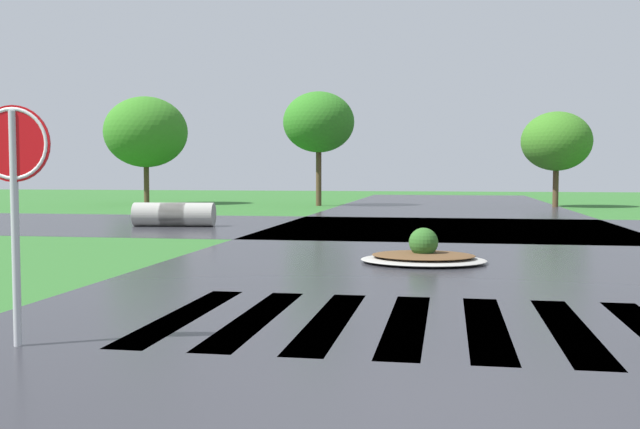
# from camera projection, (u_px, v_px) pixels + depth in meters

# --- Properties ---
(asphalt_roadway) EXTENTS (10.89, 80.00, 0.01)m
(asphalt_roadway) POSITION_uv_depth(u_px,v_px,m) (447.00, 258.00, 14.81)
(asphalt_roadway) COLOR #2B2B30
(asphalt_roadway) RESTS_ON ground
(asphalt_cross_road) EXTENTS (90.00, 9.80, 0.01)m
(asphalt_cross_road) POSITION_uv_depth(u_px,v_px,m) (448.00, 228.00, 22.81)
(asphalt_cross_road) COLOR #2B2B30
(asphalt_cross_road) RESTS_ON ground
(crosswalk_stripes) EXTENTS (6.75, 3.58, 0.01)m
(crosswalk_stripes) POSITION_uv_depth(u_px,v_px,m) (446.00, 324.00, 8.44)
(crosswalk_stripes) COLOR white
(crosswalk_stripes) RESTS_ON ground
(stop_sign) EXTENTS (0.76, 0.11, 2.41)m
(stop_sign) POSITION_uv_depth(u_px,v_px,m) (14.00, 168.00, 7.28)
(stop_sign) COLOR #B2B5BA
(stop_sign) RESTS_ON ground
(median_island) EXTENTS (2.41, 1.96, 0.68)m
(median_island) POSITION_uv_depth(u_px,v_px,m) (423.00, 256.00, 14.09)
(median_island) COLOR #9E9B93
(median_island) RESTS_ON ground
(drainage_pipe_stack) EXTENTS (2.63, 1.03, 0.76)m
(drainage_pipe_stack) POSITION_uv_depth(u_px,v_px,m) (174.00, 215.00, 23.41)
(drainage_pipe_stack) COLOR #9E9B93
(drainage_pipe_stack) RESTS_ON ground
(background_treeline) EXTENTS (36.13, 4.85, 5.78)m
(background_treeline) POSITION_uv_depth(u_px,v_px,m) (442.00, 131.00, 36.27)
(background_treeline) COLOR #4C3823
(background_treeline) RESTS_ON ground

